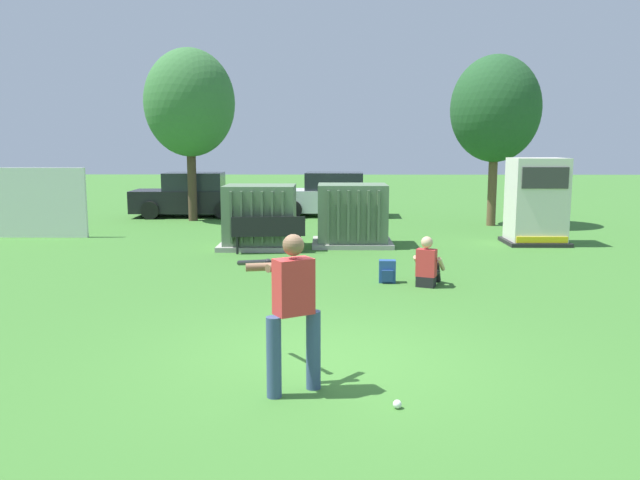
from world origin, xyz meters
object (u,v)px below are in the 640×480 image
(sports_ball, at_px, (397,404))
(seated_spectator, at_px, (427,266))
(batter, at_px, (291,304))
(generator_enclosure, at_px, (536,202))
(parked_car_left_of_center, at_px, (331,196))
(transformer_west, at_px, (260,217))
(transformer_mid_west, at_px, (352,216))
(park_bench, at_px, (268,232))
(backpack, at_px, (387,272))
(parked_car_leftmost, at_px, (192,196))

(sports_ball, relative_size, seated_spectator, 0.09)
(batter, bearing_deg, generator_enclosure, 60.27)
(sports_ball, height_order, seated_spectator, seated_spectator)
(parked_car_left_of_center, bearing_deg, transformer_west, -104.38)
(seated_spectator, bearing_deg, transformer_mid_west, 104.44)
(generator_enclosure, relative_size, park_bench, 1.25)
(sports_ball, xyz_separation_m, parked_car_left_of_center, (-0.61, 17.47, 0.71))
(transformer_mid_west, relative_size, park_bench, 1.14)
(transformer_mid_west, height_order, backpack, transformer_mid_west)
(generator_enclosure, bearing_deg, sports_ball, -114.01)
(sports_ball, bearing_deg, generator_enclosure, 65.99)
(transformer_mid_west, xyz_separation_m, backpack, (0.52, -4.62, -0.57))
(transformer_west, xyz_separation_m, batter, (1.37, -9.72, 0.19))
(seated_spectator, distance_m, backpack, 0.80)
(backpack, bearing_deg, parked_car_left_of_center, 95.19)
(batter, relative_size, seated_spectator, 1.81)
(transformer_west, relative_size, backpack, 4.77)
(backpack, bearing_deg, batter, -105.61)
(transformer_west, height_order, backpack, transformer_west)
(sports_ball, distance_m, parked_car_leftmost, 18.20)
(transformer_mid_west, distance_m, generator_enclosure, 4.95)
(generator_enclosure, height_order, parked_car_left_of_center, generator_enclosure)
(sports_ball, bearing_deg, parked_car_left_of_center, 91.99)
(transformer_west, bearing_deg, park_bench, -71.50)
(sports_ball, distance_m, parked_car_left_of_center, 17.49)
(transformer_mid_west, height_order, batter, batter)
(park_bench, relative_size, seated_spectator, 1.91)
(generator_enclosure, xyz_separation_m, parked_car_leftmost, (-10.61, 6.37, -0.38))
(transformer_west, height_order, sports_ball, transformer_west)
(transformer_mid_west, bearing_deg, transformer_west, -170.18)
(transformer_mid_west, bearing_deg, sports_ball, -89.56)
(parked_car_left_of_center, bearing_deg, sports_ball, -88.01)
(transformer_mid_west, bearing_deg, batter, -95.77)
(transformer_west, distance_m, generator_enclosure, 7.37)
(park_bench, height_order, parked_car_left_of_center, parked_car_left_of_center)
(generator_enclosure, height_order, backpack, generator_enclosure)
(transformer_west, relative_size, transformer_mid_west, 1.00)
(batter, distance_m, parked_car_leftmost, 17.43)
(transformer_mid_west, relative_size, batter, 1.21)
(backpack, bearing_deg, park_bench, 128.20)
(generator_enclosure, bearing_deg, batter, -119.73)
(seated_spectator, height_order, backpack, seated_spectator)
(batter, relative_size, parked_car_leftmost, 0.41)
(generator_enclosure, height_order, batter, generator_enclosure)
(transformer_west, distance_m, batter, 9.82)
(sports_ball, relative_size, parked_car_left_of_center, 0.02)
(batter, xyz_separation_m, backpack, (1.54, 5.52, -0.76))
(parked_car_leftmost, bearing_deg, generator_enclosure, -30.98)
(park_bench, distance_m, batter, 8.93)
(generator_enclosure, distance_m, parked_car_left_of_center, 8.56)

